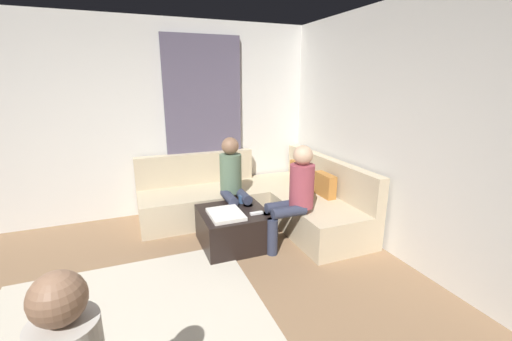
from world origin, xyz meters
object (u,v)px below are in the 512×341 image
object	(u,v)px
ottoman	(234,228)
person_on_couch_back	(294,193)
coffee_mug	(242,199)
sectional_couch	(261,200)
game_remote	(257,213)
person_on_couch_side	(233,181)

from	to	relation	value
ottoman	person_on_couch_back	size ratio (longest dim) A/B	0.63
coffee_mug	ottoman	bearing A→B (deg)	-39.29
ottoman	coffee_mug	distance (m)	0.38
coffee_mug	sectional_couch	bearing A→B (deg)	130.66
person_on_couch_back	ottoman	bearing A→B (deg)	65.05
sectional_couch	ottoman	xyz separation A→B (m)	(0.56, -0.58, -0.07)
ottoman	game_remote	xyz separation A→B (m)	(0.18, 0.22, 0.22)
sectional_couch	person_on_couch_back	xyz separation A→B (m)	(0.85, 0.06, 0.38)
sectional_couch	coffee_mug	xyz separation A→B (m)	(0.34, -0.40, 0.19)
person_on_couch_side	person_on_couch_back	bearing A→B (deg)	125.06
coffee_mug	person_on_couch_side	bearing A→B (deg)	-167.09
ottoman	coffee_mug	xyz separation A→B (m)	(-0.22, 0.18, 0.26)
coffee_mug	game_remote	bearing A→B (deg)	5.71
ottoman	person_on_couch_side	distance (m)	0.62
sectional_couch	person_on_couch_side	xyz separation A→B (m)	(0.15, -0.44, 0.38)
person_on_couch_back	person_on_couch_side	size ratio (longest dim) A/B	1.00
game_remote	person_on_couch_side	world-z (taller)	person_on_couch_side
coffee_mug	person_on_couch_side	distance (m)	0.27
sectional_couch	person_on_couch_back	world-z (taller)	person_on_couch_back
person_on_couch_side	game_remote	bearing A→B (deg)	98.08
person_on_couch_back	person_on_couch_side	world-z (taller)	same
coffee_mug	game_remote	distance (m)	0.40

